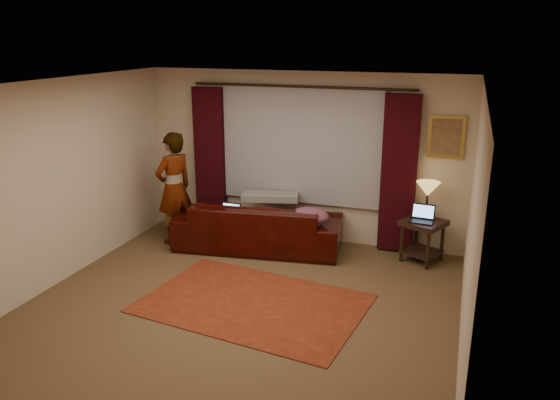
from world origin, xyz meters
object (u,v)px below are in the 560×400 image
Objects in this scene: laptop_table at (422,214)px; tiffany_lamp at (427,200)px; person at (174,188)px; laptop_sofa at (228,212)px; end_table at (422,241)px; sofa at (258,217)px.

tiffany_lamp is at bearing 82.31° from laptop_table.
tiffany_lamp is at bearing 123.14° from person.
laptop_sofa is 0.98m from person.
tiffany_lamp is 3.75m from person.
laptop_table is at bearing 120.34° from person.
tiffany_lamp reaches higher than laptop_table.
laptop_sofa is 2.86m from tiffany_lamp.
tiffany_lamp reaches higher than end_table.
laptop_table is at bearing -111.62° from end_table.
person is at bearing -169.24° from laptop_table.
laptop_sofa is at bearing -168.69° from end_table.
end_table is 0.58m from tiffany_lamp.
laptop_sofa is (-0.37, -0.26, 0.11)m from sofa.
end_table is 3.76m from person.
laptop_sofa is 2.77m from laptop_table.
sofa is 1.43× the size of person.
laptop_table is (2.72, 0.48, 0.12)m from laptop_sofa.
tiffany_lamp is at bearing -178.33° from sofa.
laptop_sofa is 0.53× the size of end_table.
laptop_sofa is 0.94× the size of laptop_table.
end_table is at bearing -96.64° from tiffany_lamp.
person is (-1.31, -0.17, 0.37)m from sofa.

